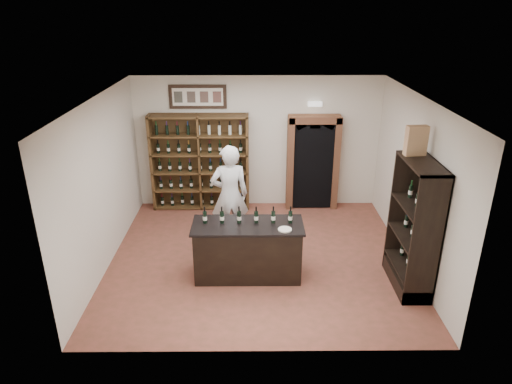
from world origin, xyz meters
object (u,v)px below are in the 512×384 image
tasting_counter (248,251)px  counter_bottle_0 (205,217)px  wine_shelf (200,162)px  side_cabinet (413,245)px  wine_crate (416,141)px  shopkeeper (230,195)px

tasting_counter → counter_bottle_0: (-0.72, 0.06, 0.61)m
tasting_counter → wine_shelf: bearing=110.6°
side_cabinet → wine_crate: size_ratio=4.62×
counter_bottle_0 → side_cabinet: size_ratio=0.14×
wine_crate → counter_bottle_0: bearing=173.3°
counter_bottle_0 → tasting_counter: bearing=-4.6°
counter_bottle_0 → side_cabinet: bearing=-5.9°
side_cabinet → shopkeeper: bearing=153.6°
tasting_counter → wine_crate: wine_crate is taller
wine_shelf → wine_crate: wine_crate is taller
counter_bottle_0 → shopkeeper: 1.23m
wine_shelf → wine_crate: bearing=-37.5°
wine_shelf → wine_crate: 4.93m
counter_bottle_0 → wine_crate: size_ratio=0.63×
side_cabinet → shopkeeper: (-3.08, 1.53, 0.25)m
side_cabinet → counter_bottle_0: bearing=174.1°
counter_bottle_0 → wine_crate: 3.63m
tasting_counter → wine_crate: size_ratio=3.94×
counter_bottle_0 → wine_crate: wine_crate is taller
tasting_counter → side_cabinet: bearing=-6.3°
wine_shelf → counter_bottle_0: wine_shelf is taller
side_cabinet → tasting_counter: bearing=173.7°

